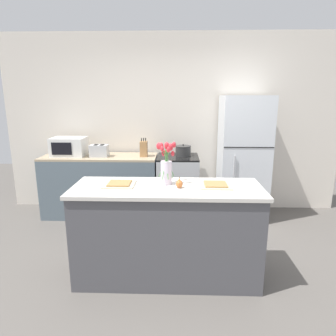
{
  "coord_description": "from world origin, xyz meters",
  "views": [
    {
      "loc": [
        0.1,
        -2.71,
        1.78
      ],
      "look_at": [
        0.0,
        0.25,
        1.06
      ],
      "focal_mm": 32.0,
      "sensor_mm": 36.0,
      "label": 1
    }
  ],
  "objects_px": {
    "refrigerator": "(243,158)",
    "stove_range": "(178,186)",
    "flower_vase": "(166,166)",
    "pear_figurine": "(179,184)",
    "toaster": "(99,151)",
    "plate_setting_right": "(215,185)",
    "knife_block": "(144,149)",
    "cooking_pot": "(183,151)",
    "plate_setting_left": "(120,184)",
    "microwave": "(69,147)"
  },
  "relations": [
    {
      "from": "toaster",
      "to": "knife_block",
      "type": "xyz_separation_m",
      "value": [
        0.65,
        0.03,
        0.03
      ]
    },
    {
      "from": "stove_range",
      "to": "flower_vase",
      "type": "bearing_deg",
      "value": -94.21
    },
    {
      "from": "stove_range",
      "to": "cooking_pot",
      "type": "relative_size",
      "value": 3.96
    },
    {
      "from": "stove_range",
      "to": "toaster",
      "type": "bearing_deg",
      "value": -177.68
    },
    {
      "from": "pear_figurine",
      "to": "plate_setting_right",
      "type": "xyz_separation_m",
      "value": [
        0.35,
        0.07,
        -0.03
      ]
    },
    {
      "from": "cooking_pot",
      "to": "plate_setting_right",
      "type": "bearing_deg",
      "value": -80.0
    },
    {
      "from": "flower_vase",
      "to": "pear_figurine",
      "type": "xyz_separation_m",
      "value": [
        0.13,
        -0.12,
        -0.14
      ]
    },
    {
      "from": "stove_range",
      "to": "pear_figurine",
      "type": "bearing_deg",
      "value": -89.49
    },
    {
      "from": "flower_vase",
      "to": "plate_setting_left",
      "type": "height_order",
      "value": "flower_vase"
    },
    {
      "from": "plate_setting_right",
      "to": "toaster",
      "type": "height_order",
      "value": "toaster"
    },
    {
      "from": "pear_figurine",
      "to": "knife_block",
      "type": "distance_m",
      "value": 1.7
    },
    {
      "from": "refrigerator",
      "to": "plate_setting_right",
      "type": "height_order",
      "value": "refrigerator"
    },
    {
      "from": "pear_figurine",
      "to": "microwave",
      "type": "height_order",
      "value": "microwave"
    },
    {
      "from": "refrigerator",
      "to": "toaster",
      "type": "relative_size",
      "value": 6.38
    },
    {
      "from": "stove_range",
      "to": "toaster",
      "type": "height_order",
      "value": "toaster"
    },
    {
      "from": "cooking_pot",
      "to": "knife_block",
      "type": "xyz_separation_m",
      "value": [
        -0.58,
        -0.06,
        0.04
      ]
    },
    {
      "from": "plate_setting_right",
      "to": "microwave",
      "type": "distance_m",
      "value": 2.51
    },
    {
      "from": "cooking_pot",
      "to": "knife_block",
      "type": "distance_m",
      "value": 0.58
    },
    {
      "from": "microwave",
      "to": "knife_block",
      "type": "xyz_separation_m",
      "value": [
        1.11,
        -0.01,
        -0.02
      ]
    },
    {
      "from": "stove_range",
      "to": "plate_setting_left",
      "type": "xyz_separation_m",
      "value": [
        -0.56,
        -1.56,
        0.5
      ]
    },
    {
      "from": "microwave",
      "to": "cooking_pot",
      "type": "bearing_deg",
      "value": 1.43
    },
    {
      "from": "stove_range",
      "to": "plate_setting_right",
      "type": "bearing_deg",
      "value": -77.04
    },
    {
      "from": "toaster",
      "to": "knife_block",
      "type": "height_order",
      "value": "knife_block"
    },
    {
      "from": "stove_range",
      "to": "microwave",
      "type": "relative_size",
      "value": 1.91
    },
    {
      "from": "pear_figurine",
      "to": "microwave",
      "type": "bearing_deg",
      "value": 134.69
    },
    {
      "from": "toaster",
      "to": "cooking_pot",
      "type": "bearing_deg",
      "value": 4.1
    },
    {
      "from": "plate_setting_left",
      "to": "knife_block",
      "type": "distance_m",
      "value": 1.55
    },
    {
      "from": "stove_range",
      "to": "plate_setting_right",
      "type": "height_order",
      "value": "plate_setting_right"
    },
    {
      "from": "toaster",
      "to": "cooking_pot",
      "type": "distance_m",
      "value": 1.23
    },
    {
      "from": "plate_setting_left",
      "to": "flower_vase",
      "type": "bearing_deg",
      "value": 5.55
    },
    {
      "from": "refrigerator",
      "to": "knife_block",
      "type": "xyz_separation_m",
      "value": [
        -1.45,
        -0.02,
        0.13
      ]
    },
    {
      "from": "refrigerator",
      "to": "plate_setting_right",
      "type": "distance_m",
      "value": 1.67
    },
    {
      "from": "pear_figurine",
      "to": "plate_setting_right",
      "type": "bearing_deg",
      "value": 12.23
    },
    {
      "from": "stove_range",
      "to": "toaster",
      "type": "distance_m",
      "value": 1.27
    },
    {
      "from": "flower_vase",
      "to": "plate_setting_left",
      "type": "xyz_separation_m",
      "value": [
        -0.45,
        -0.04,
        -0.17
      ]
    },
    {
      "from": "refrigerator",
      "to": "microwave",
      "type": "xyz_separation_m",
      "value": [
        -2.55,
        -0.0,
        0.16
      ]
    },
    {
      "from": "refrigerator",
      "to": "stove_range",
      "type": "bearing_deg",
      "value": -179.96
    },
    {
      "from": "stove_range",
      "to": "pear_figurine",
      "type": "relative_size",
      "value": 8.61
    },
    {
      "from": "cooking_pot",
      "to": "refrigerator",
      "type": "bearing_deg",
      "value": -2.66
    },
    {
      "from": "stove_range",
      "to": "flower_vase",
      "type": "distance_m",
      "value": 1.66
    },
    {
      "from": "toaster",
      "to": "cooking_pot",
      "type": "height_order",
      "value": "cooking_pot"
    },
    {
      "from": "flower_vase",
      "to": "plate_setting_left",
      "type": "distance_m",
      "value": 0.48
    },
    {
      "from": "plate_setting_right",
      "to": "refrigerator",
      "type": "bearing_deg",
      "value": 69.32
    },
    {
      "from": "cooking_pot",
      "to": "toaster",
      "type": "bearing_deg",
      "value": -175.9
    },
    {
      "from": "refrigerator",
      "to": "knife_block",
      "type": "relative_size",
      "value": 6.61
    },
    {
      "from": "flower_vase",
      "to": "cooking_pot",
      "type": "bearing_deg",
      "value": 83.1
    },
    {
      "from": "plate_setting_left",
      "to": "toaster",
      "type": "distance_m",
      "value": 1.63
    },
    {
      "from": "flower_vase",
      "to": "knife_block",
      "type": "height_order",
      "value": "flower_vase"
    },
    {
      "from": "pear_figurine",
      "to": "toaster",
      "type": "relative_size",
      "value": 0.38
    },
    {
      "from": "stove_range",
      "to": "cooking_pot",
      "type": "bearing_deg",
      "value": 28.19
    }
  ]
}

